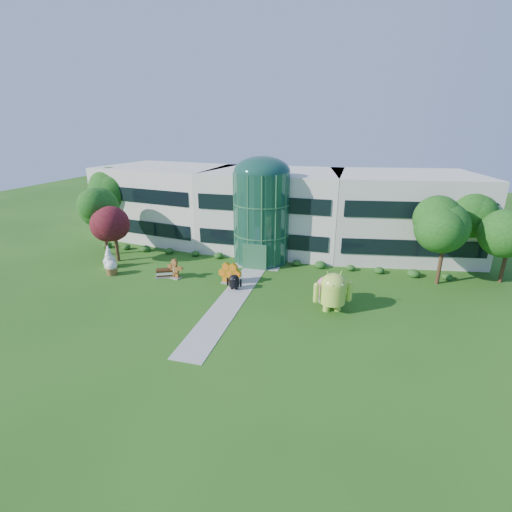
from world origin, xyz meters
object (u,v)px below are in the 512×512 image
(donut, at_px, (329,288))
(gingerbread, at_px, (175,268))
(android_green, at_px, (333,289))
(android_black, at_px, (234,281))

(donut, distance_m, gingerbread, 15.24)
(android_green, relative_size, donut, 1.57)
(android_green, distance_m, donut, 1.93)
(gingerbread, bearing_deg, android_green, 6.76)
(android_green, relative_size, gingerbread, 1.72)
(android_green, xyz_separation_m, gingerbread, (-15.60, 2.87, -0.89))
(android_black, distance_m, gingerbread, 6.63)
(android_green, distance_m, android_black, 9.30)
(android_black, distance_m, donut, 8.67)
(android_black, height_order, donut, donut)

